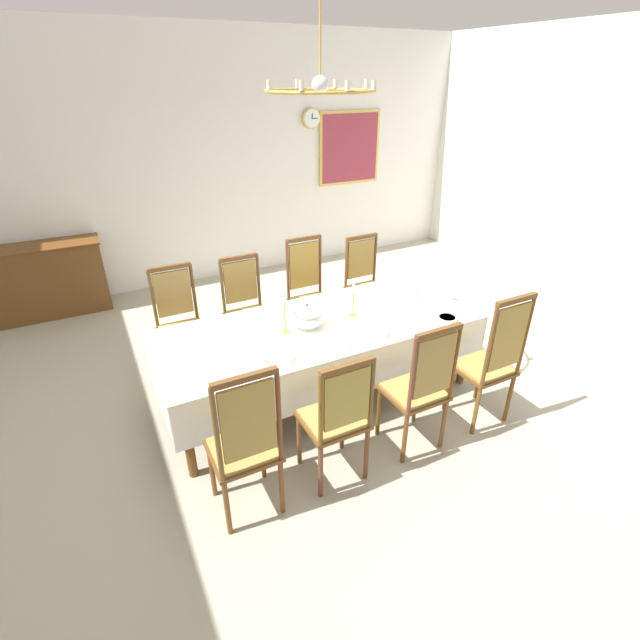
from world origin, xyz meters
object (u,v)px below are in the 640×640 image
at_px(chair_south_b, 337,416).
at_px(chair_north_d, 366,282).
at_px(chair_south_d, 491,360).
at_px(bowl_near_right, 283,358).
at_px(spoon_secondary, 268,363).
at_px(chair_north_c, 309,292).
at_px(spoon_primary, 455,316).
at_px(bowl_near_left, 447,318).
at_px(chandelier, 320,90).
at_px(chair_south_a, 245,443).
at_px(candlestick_east, 353,303).
at_px(chair_north_a, 180,321).
at_px(sideboard, 44,281).
at_px(bowl_far_right, 341,343).
at_px(chair_north_b, 246,308).
at_px(mounted_clock, 311,118).
at_px(chair_south_c, 420,386).
at_px(framed_painting, 350,148).
at_px(bowl_far_left, 379,334).
at_px(dining_table, 320,331).
at_px(soup_tureen, 307,316).
at_px(candlestick_west, 285,316).

bearing_deg(chair_south_b, chair_north_d, 53.01).
bearing_deg(chair_south_d, bowl_near_right, 160.49).
height_order(bowl_near_right, spoon_secondary, bowl_near_right).
relative_size(chair_north_c, spoon_secondary, 6.74).
bearing_deg(spoon_primary, chair_north_d, 78.46).
distance_m(bowl_near_left, chandelier, 2.16).
xyz_separation_m(chair_south_a, candlestick_east, (1.37, 0.97, 0.28)).
xyz_separation_m(chair_south_a, chair_north_d, (2.13, 1.94, -0.04)).
height_order(chair_north_a, sideboard, chair_north_a).
bearing_deg(chandelier, bowl_far_right, -91.55).
relative_size(bowl_far_right, spoon_primary, 0.85).
bearing_deg(spoon_primary, bowl_near_left, 178.87).
xyz_separation_m(chair_south_b, candlestick_east, (0.69, 0.96, 0.32)).
bearing_deg(chair_north_b, mounted_clock, -129.33).
bearing_deg(chair_south_c, chair_south_d, -0.39).
bearing_deg(bowl_far_right, mounted_clock, 67.06).
bearing_deg(bowl_near_left, spoon_primary, 12.95).
bearing_deg(chair_north_b, chair_north_a, -0.10).
xyz_separation_m(chair_north_a, framed_painting, (3.25, 2.35, 1.12)).
distance_m(chair_south_b, mounted_clock, 4.94).
xyz_separation_m(chair_south_c, bowl_far_left, (-0.01, 0.56, 0.18)).
bearing_deg(bowl_near_right, sideboard, 116.74).
xyz_separation_m(chair_south_a, framed_painting, (3.25, 4.28, 1.08)).
bearing_deg(spoon_secondary, candlestick_east, 10.98).
distance_m(chair_south_b, chair_north_d, 2.41).
height_order(spoon_secondary, mounted_clock, mounted_clock).
bearing_deg(chandelier, chair_south_c, -69.35).
bearing_deg(chair_north_d, chair_south_d, 90.00).
height_order(chair_north_a, bowl_near_left, chair_north_a).
distance_m(chair_south_b, bowl_far_left, 0.93).
distance_m(bowl_near_left, spoon_secondary, 1.68).
bearing_deg(sideboard, dining_table, 126.55).
xyz_separation_m(candlestick_east, framed_painting, (1.88, 3.31, 0.81)).
relative_size(chair_south_a, mounted_clock, 4.42).
xyz_separation_m(dining_table, bowl_near_right, (-0.52, -0.40, 0.10)).
distance_m(chair_north_d, chandelier, 2.50).
xyz_separation_m(soup_tureen, mounted_clock, (1.68, 3.30, 1.28)).
relative_size(candlestick_east, spoon_secondary, 1.86).
xyz_separation_m(chair_north_b, bowl_near_right, (-0.16, -1.36, 0.21)).
height_order(chair_north_b, mounted_clock, mounted_clock).
xyz_separation_m(bowl_far_left, bowl_far_right, (-0.36, 0.01, 0.00)).
xyz_separation_m(chair_north_b, sideboard, (-1.91, 2.10, -0.12)).
distance_m(chair_north_c, candlestick_west, 1.24).
bearing_deg(chair_south_b, chandelier, 69.42).
bearing_deg(spoon_secondary, chair_north_c, 43.15).
xyz_separation_m(chair_south_a, chandelier, (1.04, 0.97, 2.00)).
relative_size(candlestick_east, bowl_far_right, 2.21).
xyz_separation_m(bowl_near_left, spoon_secondary, (-1.68, 0.08, -0.01)).
distance_m(bowl_far_left, chandelier, 1.91).
bearing_deg(chair_north_d, bowl_near_right, 40.21).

